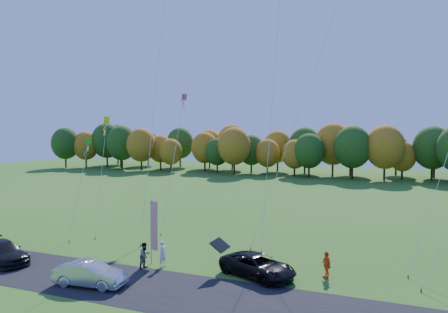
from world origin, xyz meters
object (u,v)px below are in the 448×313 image
at_px(silver_sedan, 90,274).
at_px(feather_flag, 154,225).
at_px(black_suv, 258,266).
at_px(person_east, 326,265).

xyz_separation_m(silver_sedan, feather_flag, (1.37, 4.87, 2.01)).
distance_m(black_suv, person_east, 4.22).
bearing_deg(silver_sedan, person_east, -68.80).
distance_m(black_suv, silver_sedan, 10.07).
height_order(black_suv, feather_flag, feather_flag).
relative_size(person_east, feather_flag, 0.37).
height_order(black_suv, person_east, person_east).
bearing_deg(person_east, feather_flag, -116.42).
xyz_separation_m(person_east, feather_flag, (-11.26, -1.67, 1.89)).
xyz_separation_m(silver_sedan, person_east, (12.63, 6.54, 0.12)).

